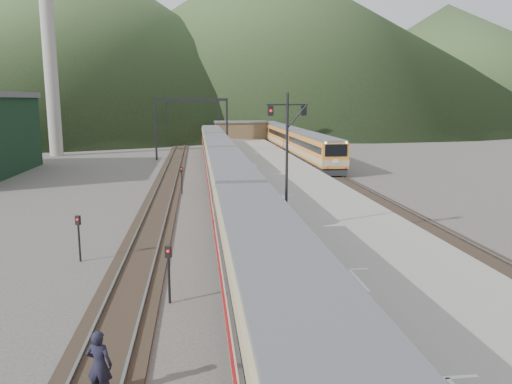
{
  "coord_description": "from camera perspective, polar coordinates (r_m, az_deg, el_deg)",
  "views": [
    {
      "loc": [
        -2.13,
        -11.32,
        7.66
      ],
      "look_at": [
        1.47,
        19.35,
        2.0
      ],
      "focal_mm": 35.0,
      "sensor_mm": 36.0,
      "label": 1
    }
  ],
  "objects": [
    {
      "name": "smokestack",
      "position": [
        76.32,
        -22.58,
        15.14
      ],
      "size": [
        1.8,
        1.8,
        30.0
      ],
      "primitive_type": "cylinder",
      "color": "#9E998E",
      "rests_on": "ground"
    },
    {
      "name": "worker",
      "position": [
        14.2,
        -17.48,
        -18.34
      ],
      "size": [
        0.78,
        0.61,
        1.89
      ],
      "primitive_type": "imported",
      "rotation": [
        0.0,
        0.0,
        2.89
      ],
      "color": "black",
      "rests_on": "ground"
    },
    {
      "name": "second_train",
      "position": [
        77.71,
        3.45,
        6.13
      ],
      "size": [
        2.75,
        56.53,
        3.36
      ],
      "color": "orange",
      "rests_on": "track_second"
    },
    {
      "name": "main_train",
      "position": [
        43.71,
        -3.85,
        2.85
      ],
      "size": [
        2.81,
        76.95,
        3.42
      ],
      "color": "tan",
      "rests_on": "track_main"
    },
    {
      "name": "hill_c",
      "position": [
        248.71,
        20.74,
        13.73
      ],
      "size": [
        160.0,
        160.0,
        50.0
      ],
      "primitive_type": "cone",
      "color": "#2A4124",
      "rests_on": "ground"
    },
    {
      "name": "gantry_far",
      "position": [
        91.35,
        -7.23,
        9.01
      ],
      "size": [
        9.55,
        0.25,
        8.0
      ],
      "color": "black",
      "rests_on": "ground"
    },
    {
      "name": "platform",
      "position": [
        50.43,
        2.19,
        2.22
      ],
      "size": [
        8.0,
        100.0,
        1.0
      ],
      "primitive_type": "cube",
      "color": "gray",
      "rests_on": "ground"
    },
    {
      "name": "track_main",
      "position": [
        51.92,
        -4.28,
        1.95
      ],
      "size": [
        2.6,
        200.0,
        0.23
      ],
      "color": "black",
      "rests_on": "ground"
    },
    {
      "name": "short_signal_a",
      "position": [
        19.4,
        -9.95,
        -8.4
      ],
      "size": [
        0.26,
        0.22,
        2.27
      ],
      "color": "black",
      "rests_on": "ground"
    },
    {
      "name": "signal_mast",
      "position": [
        25.73,
        3.56,
        5.12
      ],
      "size": [
        2.18,
        0.55,
        7.07
      ],
      "color": "black",
      "rests_on": "platform"
    },
    {
      "name": "track_second",
      "position": [
        53.64,
        8.1,
        2.15
      ],
      "size": [
        2.6,
        200.0,
        0.23
      ],
      "color": "black",
      "rests_on": "ground"
    },
    {
      "name": "short_signal_b",
      "position": [
        41.87,
        -8.5,
        1.76
      ],
      "size": [
        0.23,
        0.17,
        2.27
      ],
      "color": "black",
      "rests_on": "ground"
    },
    {
      "name": "hill_a",
      "position": [
        206.07,
        -17.97,
        16.13
      ],
      "size": [
        180.0,
        180.0,
        60.0
      ],
      "primitive_type": "cone",
      "color": "#2A4124",
      "rests_on": "ground"
    },
    {
      "name": "hill_b",
      "position": [
        245.27,
        0.93,
        17.37
      ],
      "size": [
        220.0,
        220.0,
        75.0
      ],
      "primitive_type": "cone",
      "color": "#2A4124",
      "rests_on": "ground"
    },
    {
      "name": "track_far",
      "position": [
        51.96,
        -9.79,
        1.83
      ],
      "size": [
        2.6,
        200.0,
        0.23
      ],
      "color": "black",
      "rests_on": "ground"
    },
    {
      "name": "station_shed",
      "position": [
        89.8,
        -1.76,
        7.13
      ],
      "size": [
        9.4,
        4.4,
        3.1
      ],
      "color": "brown",
      "rests_on": "platform"
    },
    {
      "name": "short_signal_c",
      "position": [
        25.41,
        -19.61,
        -4.34
      ],
      "size": [
        0.26,
        0.22,
        2.27
      ],
      "color": "black",
      "rests_on": "ground"
    },
    {
      "name": "gantry_near",
      "position": [
        66.36,
        -7.4,
        8.51
      ],
      "size": [
        9.55,
        0.25,
        8.0
      ],
      "color": "black",
      "rests_on": "ground"
    }
  ]
}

